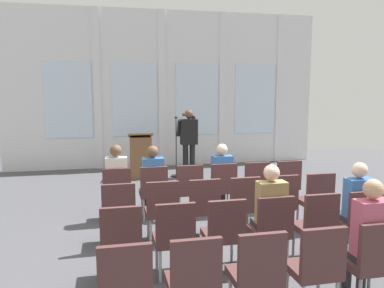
{
  "coord_description": "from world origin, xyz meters",
  "views": [
    {
      "loc": [
        -1.63,
        -4.92,
        2.22
      ],
      "look_at": [
        0.1,
        3.05,
        1.06
      ],
      "focal_mm": 35.84,
      "sensor_mm": 36.0,
      "label": 1
    }
  ],
  "objects": [
    {
      "name": "chair_r3_c3",
      "position": [
        0.31,
        -1.73,
        0.53
      ],
      "size": [
        0.46,
        0.44,
        0.94
      ],
      "color": "#99999E",
      "rests_on": "ground"
    },
    {
      "name": "chair_r0_c5",
      "position": [
        1.53,
        1.46,
        0.53
      ],
      "size": [
        0.46,
        0.44,
        0.94
      ],
      "color": "#99999E",
      "rests_on": "ground"
    },
    {
      "name": "ground_plane",
      "position": [
        0.0,
        0.0,
        0.0
      ],
      "size": [
        15.94,
        15.94,
        0.0
      ],
      "primitive_type": "plane",
      "color": "#4C4C51"
    },
    {
      "name": "audience_r0_c0",
      "position": [
        -1.53,
        1.54,
        0.73
      ],
      "size": [
        0.36,
        0.39,
        1.31
      ],
      "color": "#2D2D33",
      "rests_on": "ground"
    },
    {
      "name": "chair_r0_c0",
      "position": [
        -1.53,
        1.46,
        0.53
      ],
      "size": [
        0.46,
        0.44,
        0.94
      ],
      "color": "#99999E",
      "rests_on": "ground"
    },
    {
      "name": "chair_r0_c3",
      "position": [
        0.31,
        1.46,
        0.53
      ],
      "size": [
        0.46,
        0.44,
        0.94
      ],
      "color": "#99999E",
      "rests_on": "ground"
    },
    {
      "name": "audience_r0_c1",
      "position": [
        -0.92,
        1.54,
        0.71
      ],
      "size": [
        0.36,
        0.39,
        1.28
      ],
      "color": "#2D2D33",
      "rests_on": "ground"
    },
    {
      "name": "chair_r3_c0",
      "position": [
        -1.53,
        -1.73,
        0.53
      ],
      "size": [
        0.46,
        0.44,
        0.94
      ],
      "color": "#99999E",
      "rests_on": "ground"
    },
    {
      "name": "chair_r3_c2",
      "position": [
        -0.31,
        -1.73,
        0.53
      ],
      "size": [
        0.46,
        0.44,
        0.94
      ],
      "color": "#99999E",
      "rests_on": "ground"
    },
    {
      "name": "chair_r1_c4",
      "position": [
        0.92,
        0.39,
        0.53
      ],
      "size": [
        0.46,
        0.44,
        0.94
      ],
      "color": "#99999E",
      "rests_on": "ground"
    },
    {
      "name": "chair_r1_c1",
      "position": [
        -0.92,
        0.39,
        0.53
      ],
      "size": [
        0.46,
        0.44,
        0.94
      ],
      "color": "#99999E",
      "rests_on": "ground"
    },
    {
      "name": "chair_r2_c4",
      "position": [
        0.92,
        -0.67,
        0.53
      ],
      "size": [
        0.46,
        0.44,
        0.94
      ],
      "color": "#99999E",
      "rests_on": "ground"
    },
    {
      "name": "chair_r1_c2",
      "position": [
        -0.31,
        0.39,
        0.53
      ],
      "size": [
        0.46,
        0.44,
        0.94
      ],
      "color": "#99999E",
      "rests_on": "ground"
    },
    {
      "name": "chair_r3_c4",
      "position": [
        0.92,
        -1.73,
        0.53
      ],
      "size": [
        0.46,
        0.44,
        0.94
      ],
      "color": "#99999E",
      "rests_on": "ground"
    },
    {
      "name": "chair_r1_c3",
      "position": [
        0.31,
        0.39,
        0.53
      ],
      "size": [
        0.46,
        0.44,
        0.94
      ],
      "color": "#99999E",
      "rests_on": "ground"
    },
    {
      "name": "mic_stand",
      "position": [
        0.02,
        4.59,
        0.34
      ],
      "size": [
        0.28,
        0.28,
        1.55
      ],
      "color": "black",
      "rests_on": "ground"
    },
    {
      "name": "chair_r3_c1",
      "position": [
        -0.92,
        -1.73,
        0.53
      ],
      "size": [
        0.46,
        0.44,
        0.94
      ],
      "color": "#99999E",
      "rests_on": "ground"
    },
    {
      "name": "chair_r2_c2",
      "position": [
        -0.31,
        -0.67,
        0.53
      ],
      "size": [
        0.46,
        0.44,
        0.94
      ],
      "color": "#99999E",
      "rests_on": "ground"
    },
    {
      "name": "chair_r1_c0",
      "position": [
        -1.53,
        0.39,
        0.53
      ],
      "size": [
        0.46,
        0.44,
        0.94
      ],
      "color": "#99999E",
      "rests_on": "ground"
    },
    {
      "name": "chair_r1_c5",
      "position": [
        1.53,
        0.39,
        0.53
      ],
      "size": [
        0.46,
        0.44,
        0.94
      ],
      "color": "#99999E",
      "rests_on": "ground"
    },
    {
      "name": "chair_r2_c3",
      "position": [
        0.31,
        -0.67,
        0.53
      ],
      "size": [
        0.46,
        0.44,
        0.94
      ],
      "color": "#99999E",
      "rests_on": "ground"
    },
    {
      "name": "audience_r2_c3",
      "position": [
        0.31,
        -0.58,
        0.73
      ],
      "size": [
        0.36,
        0.39,
        1.31
      ],
      "color": "#2D2D33",
      "rests_on": "ground"
    },
    {
      "name": "lectern",
      "position": [
        -0.88,
        4.63,
        0.55
      ],
      "size": [
        0.6,
        0.48,
        1.16
      ],
      "color": "brown",
      "rests_on": "ground"
    },
    {
      "name": "chair_r2_c5",
      "position": [
        1.53,
        -0.67,
        0.53
      ],
      "size": [
        0.46,
        0.44,
        0.94
      ],
      "color": "#99999E",
      "rests_on": "ground"
    },
    {
      "name": "audience_r3_c4",
      "position": [
        0.92,
        -1.65,
        0.74
      ],
      "size": [
        0.36,
        0.39,
        1.34
      ],
      "color": "#2D2D33",
      "rests_on": "ground"
    },
    {
      "name": "rear_partition",
      "position": [
        0.05,
        6.12,
        2.19
      ],
      "size": [
        9.02,
        0.14,
        4.44
      ],
      "color": "silver",
      "rests_on": "ground"
    },
    {
      "name": "chair_r0_c2",
      "position": [
        -0.31,
        1.46,
        0.53
      ],
      "size": [
        0.46,
        0.44,
        0.94
      ],
      "color": "#99999E",
      "rests_on": "ground"
    },
    {
      "name": "speaker",
      "position": [
        0.33,
        4.49,
        1.0
      ],
      "size": [
        0.5,
        0.69,
        1.72
      ],
      "color": "black",
      "rests_on": "ground"
    },
    {
      "name": "audience_r2_c5",
      "position": [
        1.53,
        -0.58,
        0.72
      ],
      "size": [
        0.36,
        0.39,
        1.28
      ],
      "color": "#2D2D33",
      "rests_on": "ground"
    },
    {
      "name": "chair_r0_c4",
      "position": [
        0.92,
        1.46,
        0.53
      ],
      "size": [
        0.46,
        0.44,
        0.94
      ],
      "color": "#99999E",
      "rests_on": "ground"
    },
    {
      "name": "chair_r0_c1",
      "position": [
        -0.92,
        1.46,
        0.53
      ],
      "size": [
        0.46,
        0.44,
        0.94
      ],
      "color": "#99999E",
      "rests_on": "ground"
    },
    {
      "name": "chair_r2_c1",
      "position": [
        -0.92,
        -0.67,
        0.53
      ],
      "size": [
        0.46,
        0.44,
        0.94
      ],
      "color": "#99999E",
      "rests_on": "ground"
    },
    {
      "name": "chair_r2_c0",
      "position": [
        -1.53,
        -0.67,
        0.53
      ],
      "size": [
        0.46,
        0.44,
        0.94
      ],
      "color": "#99999E",
      "rests_on": "ground"
    },
    {
      "name": "audience_r0_c3",
      "position": [
        0.31,
        1.54,
        0.71
      ],
      "size": [
        0.36,
        0.39,
        1.27
      ],
      "color": "#2D2D33",
      "rests_on": "ground"
    }
  ]
}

